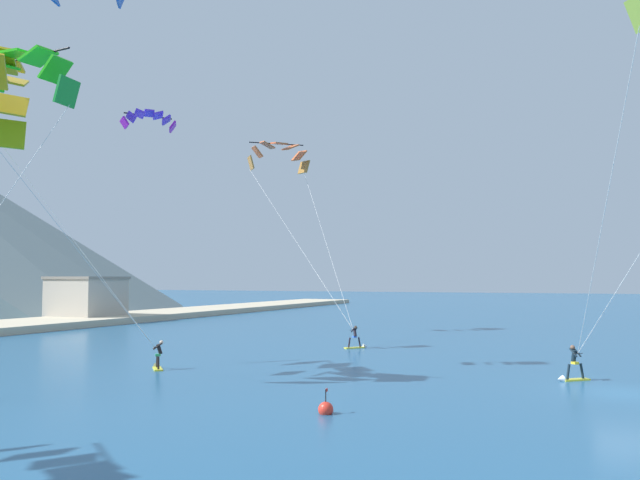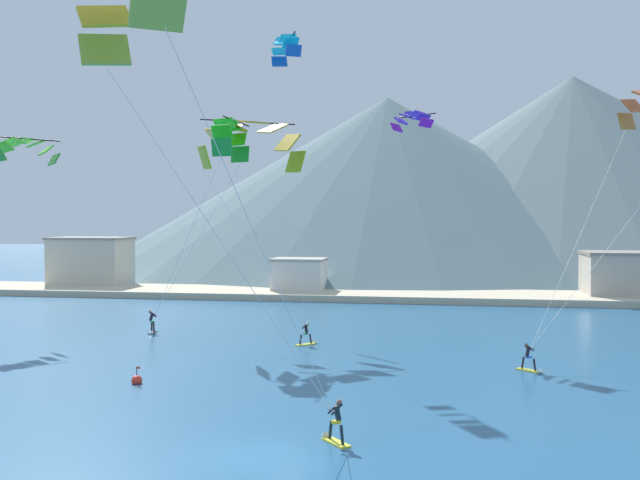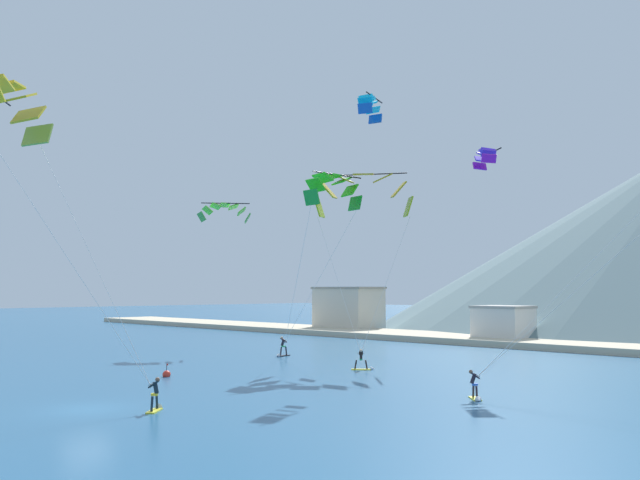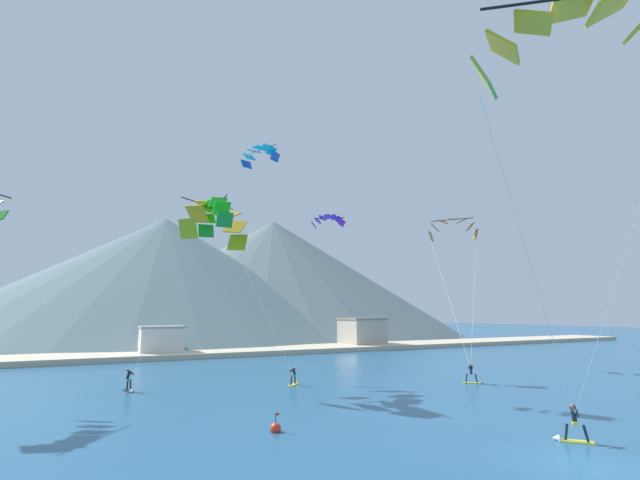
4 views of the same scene
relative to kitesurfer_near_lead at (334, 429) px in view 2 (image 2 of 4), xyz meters
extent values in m
plane|color=#23567F|center=(-2.75, -2.20, -0.51)|extent=(400.00, 400.00, 0.00)
cube|color=yellow|center=(0.13, -0.17, -0.48)|extent=(1.28, 1.37, 0.07)
cylinder|color=#14232D|center=(0.39, -0.47, -0.08)|extent=(0.25, 0.26, 0.73)
cylinder|color=#14232D|center=(-0.13, 0.13, -0.08)|extent=(0.25, 0.26, 0.73)
cube|color=yellow|center=(0.13, -0.17, 0.32)|extent=(0.38, 0.38, 0.12)
cylinder|color=#14232D|center=(0.17, -0.13, 0.65)|extent=(0.39, 0.38, 0.62)
cylinder|color=#14232D|center=(0.17, -0.29, 0.82)|extent=(0.45, 0.41, 0.40)
cylinder|color=#14232D|center=(0.02, -0.11, 0.82)|extent=(0.45, 0.41, 0.40)
cylinder|color=black|center=(-0.04, -0.32, 0.79)|extent=(0.37, 0.41, 0.03)
sphere|color=brown|center=(0.23, -0.08, 1.05)|extent=(0.22, 0.22, 0.22)
cone|color=white|center=(-0.45, 0.48, -0.41)|extent=(0.47, 0.46, 0.36)
cube|color=yellow|center=(-5.06, 20.56, -0.48)|extent=(1.35, 1.31, 0.07)
cylinder|color=black|center=(-5.35, 20.29, -0.11)|extent=(0.24, 0.23, 0.67)
cylinder|color=black|center=(-4.77, 20.83, -0.11)|extent=(0.24, 0.23, 0.67)
cube|color=#33B266|center=(-5.06, 20.56, 0.26)|extent=(0.35, 0.35, 0.12)
cylinder|color=black|center=(-5.01, 20.51, 0.57)|extent=(0.39, 0.39, 0.57)
cylinder|color=black|center=(-5.16, 20.51, 0.73)|extent=(0.39, 0.41, 0.37)
cylinder|color=black|center=(-5.00, 20.66, 0.73)|extent=(0.39, 0.41, 0.37)
cylinder|color=black|center=(-5.21, 20.72, 0.71)|extent=(0.40, 0.38, 0.03)
sphere|color=beige|center=(-4.94, 20.43, 0.93)|extent=(0.21, 0.21, 0.21)
cone|color=white|center=(-4.43, 21.16, -0.41)|extent=(0.47, 0.47, 0.36)
cube|color=black|center=(-17.43, 23.73, -0.48)|extent=(0.73, 1.50, 0.07)
cylinder|color=#231E28|center=(-17.52, 24.12, -0.06)|extent=(0.18, 0.28, 0.77)
cylinder|color=#231E28|center=(-17.35, 23.34, -0.06)|extent=(0.18, 0.28, 0.77)
cube|color=#33B266|center=(-17.43, 23.73, 0.36)|extent=(0.37, 0.31, 0.12)
cylinder|color=#231E28|center=(-17.51, 23.71, 0.71)|extent=(0.44, 0.31, 0.66)
cylinder|color=#231E28|center=(-17.44, 23.86, 0.89)|extent=(0.56, 0.20, 0.42)
cylinder|color=#231E28|center=(-17.39, 23.61, 0.89)|extent=(0.56, 0.20, 0.42)
cylinder|color=black|center=(-17.24, 23.77, 0.86)|extent=(0.14, 0.52, 0.03)
sphere|color=tan|center=(-17.63, 23.69, 1.12)|extent=(0.24, 0.24, 0.24)
cone|color=white|center=(-17.25, 22.88, -0.41)|extent=(0.41, 0.37, 0.36)
cube|color=yellow|center=(8.93, 14.51, -0.48)|extent=(1.35, 1.31, 0.07)
cylinder|color=#231E28|center=(8.65, 14.79, -0.10)|extent=(0.25, 0.24, 0.70)
cylinder|color=#231E28|center=(9.22, 14.24, -0.10)|extent=(0.25, 0.24, 0.70)
cube|color=blue|center=(8.93, 14.51, 0.29)|extent=(0.36, 0.37, 0.12)
cylinder|color=#231E28|center=(8.87, 14.45, 0.61)|extent=(0.41, 0.42, 0.60)
cylinder|color=#231E28|center=(8.86, 14.60, 0.77)|extent=(0.40, 0.42, 0.39)
cylinder|color=#231E28|center=(9.03, 14.45, 0.77)|extent=(0.40, 0.42, 0.39)
cylinder|color=black|center=(9.07, 14.65, 0.75)|extent=(0.40, 0.38, 0.03)
sphere|color=brown|center=(8.79, 14.36, 0.98)|extent=(0.21, 0.21, 0.21)
cone|color=white|center=(9.56, 13.91, -0.41)|extent=(0.47, 0.47, 0.36)
cube|color=#88AC3A|center=(-3.88, -7.55, 14.07)|extent=(1.52, 1.78, 1.33)
cube|color=gold|center=(-7.41, -3.75, 15.05)|extent=(2.04, 1.71, 1.18)
cube|color=#88AC3A|center=(-7.75, -3.09, 14.07)|extent=(1.85, 1.39, 1.33)
cylinder|color=silver|center=(-1.85, -3.98, 7.15)|extent=(3.66, 7.35, 12.72)
cylinder|color=silver|center=(-3.92, -1.59, 7.15)|extent=(7.79, 2.58, 12.72)
cube|color=#94B016|center=(-13.54, 24.45, 12.69)|extent=(1.57, 2.06, 1.82)
cube|color=gold|center=(-12.77, 24.84, 14.18)|extent=(2.10, 2.44, 1.60)
cube|color=gold|center=(-11.63, 25.63, 15.19)|extent=(2.48, 2.64, 1.09)
cube|color=gold|center=(-10.32, 26.69, 15.55)|extent=(2.65, 2.67, 0.39)
cube|color=gold|center=(-9.08, 27.82, 15.19)|extent=(2.63, 2.52, 1.09)
cube|color=gold|center=(-8.12, 28.83, 14.18)|extent=(2.39, 2.20, 1.60)
cube|color=#94B016|center=(-7.62, 29.53, 12.69)|extent=(1.95, 1.75, 1.82)
cylinder|color=black|center=(-10.89, 27.36, 15.67)|extent=(6.55, 4.26, 0.10)
cylinder|color=silver|center=(-9.47, 22.57, 6.28)|extent=(8.56, 3.75, 11.16)
cylinder|color=silver|center=(-6.39, 25.22, 6.28)|extent=(2.40, 9.04, 11.16)
cube|color=#19912E|center=(-11.47, 26.88, 13.11)|extent=(1.43, 0.55, 1.32)
cube|color=#29CA18|center=(-11.55, 26.27, 14.20)|extent=(1.46, 0.98, 1.16)
cube|color=#29CA18|center=(-11.58, 25.27, 14.94)|extent=(1.48, 1.24, 0.78)
cube|color=#29CA18|center=(-11.54, 24.05, 15.20)|extent=(1.48, 1.37, 0.27)
cube|color=#29CA18|center=(-11.44, 22.83, 14.94)|extent=(1.48, 1.36, 0.78)
cube|color=#29CA18|center=(-11.31, 21.84, 14.20)|extent=(1.46, 1.13, 1.16)
cube|color=#19912E|center=(-11.17, 21.24, 13.11)|extent=(1.43, 0.70, 1.32)
cylinder|color=black|center=(-10.91, 24.08, 15.27)|extent=(0.38, 5.57, 0.10)
cylinder|color=silver|center=(-14.33, 25.38, 6.68)|extent=(5.87, 3.25, 11.65)
cylinder|color=silver|center=(-14.17, 22.45, 6.68)|extent=(6.18, 2.67, 11.65)
cube|color=#A8702C|center=(17.18, 27.84, 15.13)|extent=(1.54, 1.32, 1.29)
cube|color=#D25F2E|center=(17.49, 27.34, 16.17)|extent=(1.83, 1.65, 1.18)
cylinder|color=silver|center=(13.12, 21.31, 7.65)|extent=(8.14, 13.35, 13.82)
cylinder|color=silver|center=(15.19, 19.47, 7.65)|extent=(12.28, 9.67, 13.82)
cube|color=green|center=(-27.62, 27.57, 12.99)|extent=(1.40, 1.34, 1.05)
cube|color=#62D92E|center=(-28.02, 27.07, 13.71)|extent=(1.53, 1.50, 0.93)
cube|color=#62D92E|center=(-28.48, 26.36, 14.17)|extent=(1.62, 1.55, 0.69)
cube|color=#62D92E|center=(-28.94, 25.52, 14.33)|extent=(1.67, 1.51, 0.37)
cube|color=#62D92E|center=(-29.34, 24.66, 14.17)|extent=(1.67, 1.42, 0.69)
cube|color=#62D92E|center=(-29.64, 23.87, 13.71)|extent=(1.64, 1.23, 0.93)
cylinder|color=black|center=(-28.40, 25.25, 14.45)|extent=(3.15, 4.03, 0.10)
cube|color=purple|center=(0.58, 28.18, 15.09)|extent=(0.98, 1.16, 0.71)
cube|color=#562DE3|center=(0.95, 27.93, 15.55)|extent=(1.10, 1.22, 0.64)
cube|color=#562DE3|center=(1.38, 27.56, 15.85)|extent=(1.19, 1.24, 0.49)
cube|color=#562DE3|center=(1.84, 27.13, 15.95)|extent=(1.22, 1.22, 0.29)
cube|color=#562DE3|center=(2.27, 26.67, 15.85)|extent=(1.24, 1.18, 0.49)
cube|color=#562DE3|center=(2.63, 26.24, 15.55)|extent=(1.22, 1.10, 0.64)
cube|color=purple|center=(2.88, 25.87, 15.09)|extent=(1.16, 0.98, 0.71)
cylinder|color=black|center=(2.17, 27.46, 15.87)|extent=(2.82, 2.05, 0.10)
cube|color=blue|center=(-8.06, 25.75, 19.92)|extent=(1.25, 0.79, 0.86)
cube|color=#0FC1EF|center=(-7.93, 25.34, 20.58)|extent=(1.36, 1.04, 0.78)
cube|color=#0FC1EF|center=(-7.67, 24.74, 21.03)|extent=(1.40, 1.21, 0.57)
cube|color=#0FC1EF|center=(-7.32, 24.05, 21.18)|extent=(1.41, 1.28, 0.27)
cube|color=#0FC1EF|center=(-6.93, 23.38, 21.03)|extent=(1.37, 1.30, 0.57)
cube|color=#0FC1EF|center=(-6.57, 22.84, 20.58)|extent=(1.28, 1.21, 0.78)
cube|color=blue|center=(-6.29, 22.51, 19.92)|extent=(1.15, 1.02, 0.86)
cylinder|color=black|center=(-6.87, 24.30, 21.25)|extent=(1.44, 3.49, 0.10)
sphere|color=red|center=(-11.58, 7.87, -0.36)|extent=(0.56, 0.56, 0.56)
cylinder|color=black|center=(-11.58, 7.87, 0.14)|extent=(0.04, 0.04, 0.44)
cube|color=red|center=(-11.49, 7.87, 0.32)|extent=(0.18, 0.01, 0.12)
cube|color=beige|center=(-2.75, 50.25, -0.16)|extent=(180.00, 10.00, 0.70)
cube|color=beige|center=(-38.48, 54.43, 2.52)|extent=(9.04, 5.63, 6.07)
cube|color=gray|center=(-38.48, 54.43, 5.71)|extent=(9.40, 5.86, 0.30)
cube|color=silver|center=(-11.76, 51.43, 1.43)|extent=(5.67, 4.62, 3.89)
cube|color=#9D9992|center=(-11.76, 51.43, 3.53)|extent=(5.90, 4.80, 0.30)
cube|color=#B7AD9E|center=(22.21, 52.37, 1.92)|extent=(6.41, 6.73, 4.86)
cube|color=gray|center=(22.21, 52.37, 4.50)|extent=(6.67, 7.00, 0.30)
cone|color=slate|center=(-5.82, 102.89, 14.80)|extent=(105.07, 105.07, 30.63)
cone|color=slate|center=(28.06, 113.15, 17.17)|extent=(113.10, 113.10, 35.36)
camera|label=1|loc=(-32.58, -1.19, 4.35)|focal=35.00mm
camera|label=2|loc=(4.09, -26.85, 8.06)|focal=40.00mm
camera|label=3|loc=(31.28, -19.11, 5.49)|focal=40.00mm
camera|label=4|loc=(-20.01, -13.43, 5.32)|focal=24.00mm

